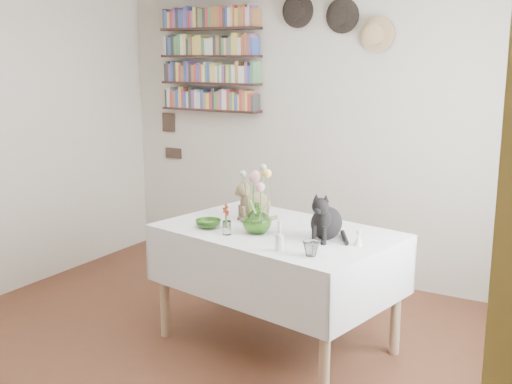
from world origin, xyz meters
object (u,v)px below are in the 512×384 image
Objects in this scene: black_cat at (327,214)px; flower_vase at (257,218)px; dining_table at (277,259)px; tabby_cat at (257,199)px; bookshelf_unit at (210,60)px.

flower_vase is at bearing -169.96° from black_cat.
dining_table is 8.43× the size of flower_vase.
tabby_cat is 0.93× the size of black_cat.
flower_vase reaches higher than dining_table.
tabby_cat is at bearing 145.68° from dining_table.
tabby_cat reaches higher than dining_table.
bookshelf_unit is (-1.80, 1.41, 0.90)m from black_cat.
black_cat is at bearing 18.62° from tabby_cat.
bookshelf_unit is at bearing 132.19° from flower_vase.
bookshelf_unit reaches higher than tabby_cat.
tabby_cat is at bearing 119.97° from flower_vase.
bookshelf_unit reaches higher than flower_vase.
black_cat is (0.36, -0.03, 0.35)m from dining_table.
black_cat is at bearing -38.00° from bookshelf_unit.
dining_table is 0.33m from flower_vase.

